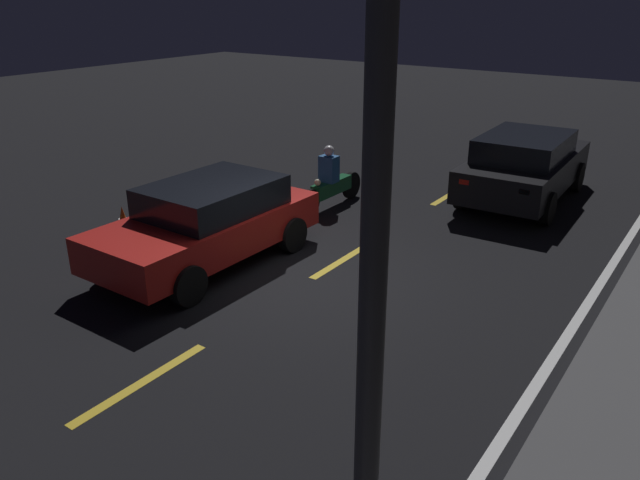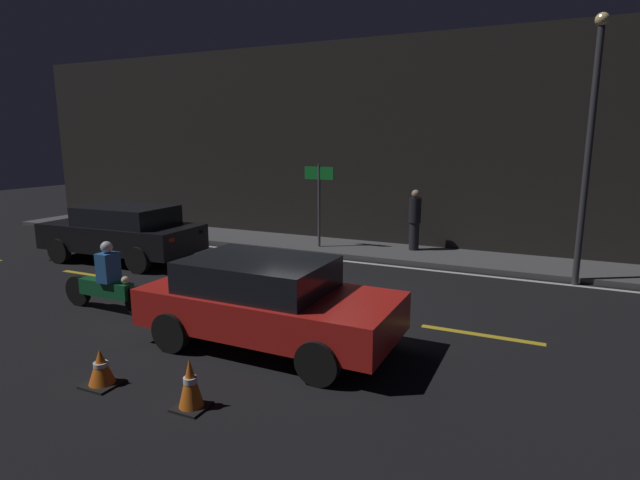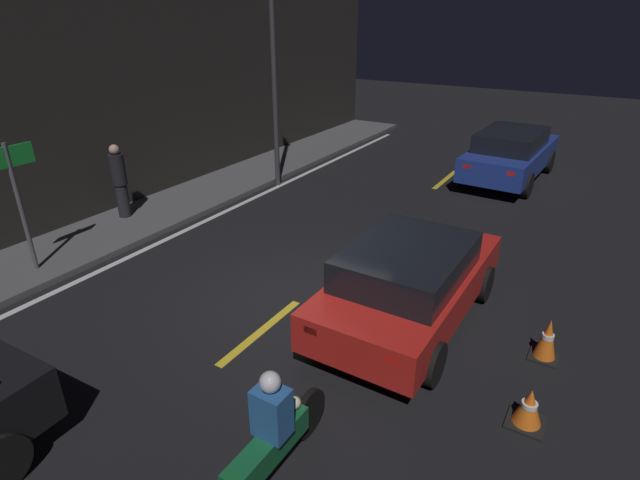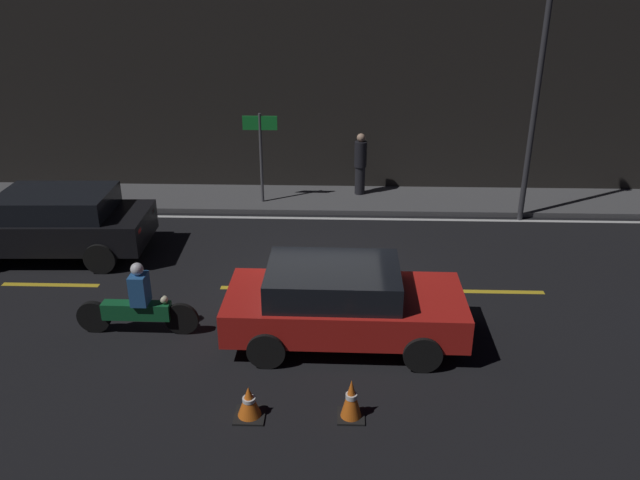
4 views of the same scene
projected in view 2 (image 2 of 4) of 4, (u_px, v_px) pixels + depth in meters
name	position (u px, v px, depth m)	size (l,w,h in m)	color
ground_plane	(296.00, 306.00, 9.79)	(56.00, 56.00, 0.00)	black
raised_curb	(378.00, 251.00, 14.35)	(28.00, 2.03, 0.13)	#4C4C4F
building_front	(393.00, 145.00, 14.80)	(28.00, 0.30, 6.13)	black
lane_dash_b	(94.00, 275.00, 12.04)	(2.00, 0.14, 0.01)	gold
lane_dash_c	(252.00, 300.00, 10.19)	(2.00, 0.14, 0.01)	gold
lane_dash_d	(481.00, 335.00, 8.35)	(2.00, 0.14, 0.01)	gold
lane_solid_kerb	(363.00, 263.00, 13.24)	(25.20, 0.14, 0.01)	silver
van_black	(123.00, 232.00, 13.35)	(4.34, 2.06, 1.49)	black
taxi_red	(267.00, 300.00, 7.83)	(4.05, 1.95, 1.39)	red
motorcycle	(106.00, 283.00, 9.41)	(2.16, 0.36, 1.37)	black
traffic_cone_near	(101.00, 368.00, 6.60)	(0.44, 0.44, 0.51)	black
traffic_cone_mid	(190.00, 384.00, 6.02)	(0.39, 0.39, 0.64)	black
pedestrian	(415.00, 219.00, 14.09)	(0.34, 0.34, 1.72)	black
shop_sign	(319.00, 189.00, 14.37)	(0.90, 0.08, 2.40)	#4C4C51
street_lamp	(590.00, 139.00, 10.63)	(0.28, 0.28, 5.76)	#333338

